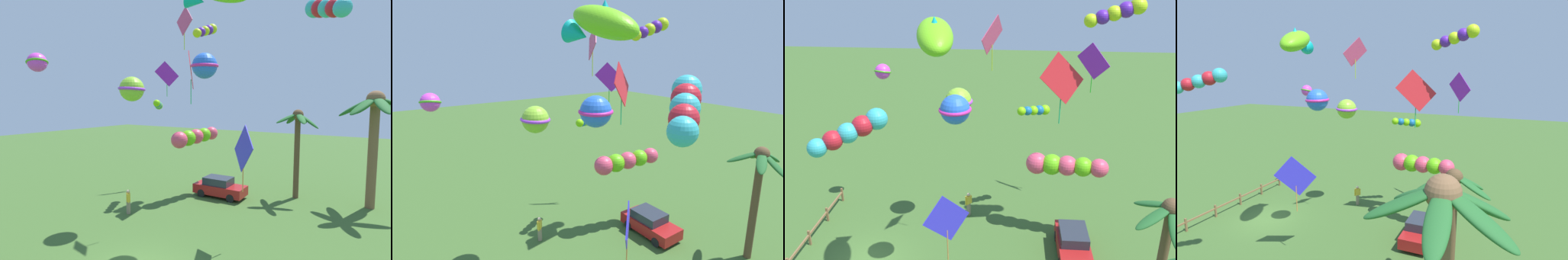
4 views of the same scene
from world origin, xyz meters
The scene contains 16 objects.
palm_tree_1 centered at (3.31, 13.95, 4.88)m, with size 3.03×3.34×6.70m.
rail_fence centered at (0.00, -3.88, 0.59)m, with size 12.26×0.12×0.95m.
parked_car_0 centered at (-1.70, 11.13, 0.75)m, with size 3.92×1.77×1.51m.
spectator_0 centered at (-5.14, 4.91, 0.81)m, with size 0.44×0.42×1.59m.
kite_ball_0 centered at (-4.24, 4.51, 8.02)m, with size 2.25×2.25×1.48m.
kite_tube_1 centered at (-3.61, 10.50, 4.57)m, with size 1.97×4.51×1.39m.
kite_tube_2 centered at (6.65, 2.77, 10.51)m, with size 1.74×2.13×1.19m.
kite_diamond_3 centered at (-3.62, 10.08, 9.55)m, with size 1.48×2.44×3.91m.
kite_diamond_4 centered at (2.79, 4.90, 4.90)m, with size 1.72×1.77×3.38m.
kite_ball_5 centered at (-5.91, -0.25, 9.19)m, with size 1.33×1.34×0.92m.
kite_tube_6 centered at (-5.80, 8.86, 7.05)m, with size 1.51×1.98×0.76m.
kite_diamond_7 centered at (-1.80, 6.52, 12.06)m, with size 1.72×0.89×2.64m.
kite_fish_8 centered at (1.53, 4.44, 12.56)m, with size 3.53×2.10×1.81m.
kite_ball_9 centered at (0.49, 5.02, 9.15)m, with size 2.10×2.10×1.35m.
kite_tube_10 centered at (-3.78, 12.55, 12.96)m, with size 0.87×2.96×1.50m.
kite_diamond_11 centered at (-7.55, 12.30, 9.65)m, with size 1.32×1.81×3.08m.
Camera 3 is at (18.16, 7.70, 15.32)m, focal length 38.93 mm.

